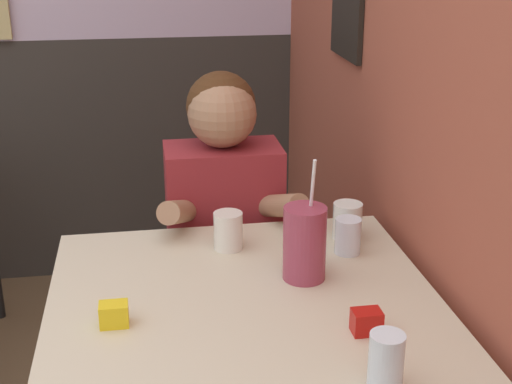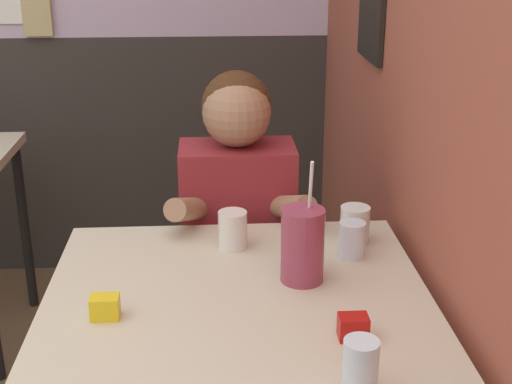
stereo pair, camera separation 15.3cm
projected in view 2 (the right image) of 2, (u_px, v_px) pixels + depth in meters
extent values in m
cube|color=#9E4C38|center=(402.00, 2.00, 2.02)|extent=(0.06, 4.21, 2.70)
cube|color=black|center=(371.00, 23.00, 2.24)|extent=(0.02, 0.31, 0.23)
cube|color=#332D28|center=(55.00, 157.00, 3.29)|extent=(5.49, 0.06, 1.10)
cube|color=beige|center=(239.00, 313.00, 1.57)|extent=(0.87, 0.92, 0.04)
cylinder|color=black|center=(98.00, 360.00, 2.07)|extent=(0.04, 0.04, 0.73)
cylinder|color=black|center=(367.00, 351.00, 2.12)|extent=(0.04, 0.04, 0.73)
cylinder|color=black|center=(25.00, 227.00, 2.99)|extent=(0.04, 0.04, 0.73)
cube|color=maroon|center=(239.00, 358.00, 2.33)|extent=(0.31, 0.20, 0.46)
cube|color=maroon|center=(238.00, 224.00, 2.16)|extent=(0.34, 0.20, 0.49)
sphere|color=#472814|center=(236.00, 106.00, 2.06)|extent=(0.20, 0.20, 0.20)
sphere|color=#9E7051|center=(237.00, 113.00, 2.04)|extent=(0.20, 0.20, 0.20)
cylinder|color=#9E7051|center=(191.00, 209.00, 1.98)|extent=(0.14, 0.27, 0.15)
cylinder|color=#9E7051|center=(288.00, 207.00, 2.00)|extent=(0.14, 0.27, 0.15)
cylinder|color=#99384C|center=(302.00, 245.00, 1.65)|extent=(0.10, 0.10, 0.18)
cylinder|color=white|center=(311.00, 189.00, 1.60)|extent=(0.01, 0.04, 0.14)
cylinder|color=silver|center=(352.00, 240.00, 1.78)|extent=(0.07, 0.07, 0.09)
cylinder|color=silver|center=(355.00, 225.00, 1.86)|extent=(0.08, 0.08, 0.10)
cylinder|color=silver|center=(233.00, 230.00, 1.83)|extent=(0.07, 0.07, 0.10)
cylinder|color=silver|center=(360.00, 368.00, 1.25)|extent=(0.06, 0.06, 0.11)
cube|color=#B7140F|center=(353.00, 327.00, 1.43)|extent=(0.06, 0.04, 0.05)
cube|color=yellow|center=(105.00, 307.00, 1.51)|extent=(0.06, 0.04, 0.05)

